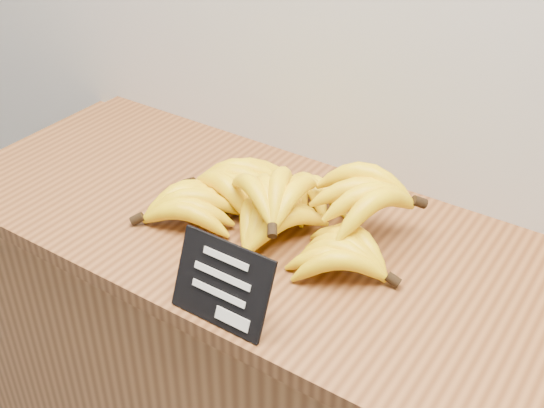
{
  "coord_description": "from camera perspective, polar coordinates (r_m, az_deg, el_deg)",
  "views": [
    {
      "loc": [
        0.68,
        1.92,
        1.64
      ],
      "look_at": [
        0.16,
        2.7,
        1.02
      ],
      "focal_mm": 45.0,
      "sensor_mm": 36.0,
      "label": 1
    }
  ],
  "objects": [
    {
      "name": "counter_top",
      "position": [
        1.22,
        1.31,
        -3.03
      ],
      "size": [
        1.33,
        0.54,
        0.03
      ],
      "primitive_type": "cube",
      "color": "brown",
      "rests_on": "counter"
    },
    {
      "name": "chalkboard_sign",
      "position": [
        1.01,
        -4.23,
        -6.68
      ],
      "size": [
        0.16,
        0.06,
        0.12
      ],
      "primitive_type": "cube",
      "rotation": [
        -0.39,
        0.0,
        0.0
      ],
      "color": "black",
      "rests_on": "counter_top"
    },
    {
      "name": "banana_pile",
      "position": [
        1.2,
        0.64,
        0.0
      ],
      "size": [
        0.52,
        0.33,
        0.12
      ],
      "color": "yellow",
      "rests_on": "counter_top"
    }
  ]
}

